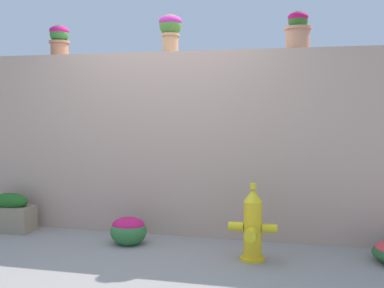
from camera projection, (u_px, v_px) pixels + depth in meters
ground_plane at (141, 257)px, 4.43m from camera, size 24.00×24.00×0.00m
stone_wall at (169, 143)px, 5.32m from camera, size 6.41×0.42×2.05m
potted_plant_1 at (59, 38)px, 5.56m from camera, size 0.25×0.25×0.38m
potted_plant_2 at (170, 28)px, 5.20m from camera, size 0.26×0.26×0.44m
potted_plant_3 at (298, 29)px, 4.86m from camera, size 0.29×0.29×0.40m
fire_hydrant at (253, 227)px, 4.31m from camera, size 0.46×0.36×0.73m
flower_bush_left at (128, 229)px, 4.84m from camera, size 0.39×0.35×0.30m
planter_box at (10, 213)px, 5.34m from camera, size 0.55×0.27×0.45m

